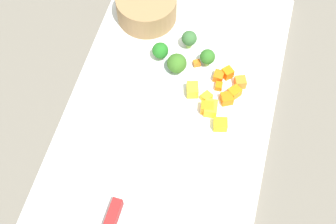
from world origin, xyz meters
The scene contains 20 objects.
ground_plane centered at (0.00, 0.00, 0.00)m, with size 4.00×4.00×0.00m, color #686156.
cutting_board centered at (0.00, 0.00, 0.01)m, with size 0.56×0.31×0.01m, color white.
prep_bowl centered at (0.18, 0.09, 0.04)m, with size 0.10×0.10×0.05m, color #957047.
chef_knife centered at (-0.11, 0.03, 0.02)m, with size 0.33×0.02×0.02m.
carrot_dice_0 centered at (0.09, -0.06, 0.02)m, with size 0.02×0.02×0.01m, color orange.
carrot_dice_1 centered at (0.05, -0.08, 0.02)m, with size 0.02×0.02×0.02m, color orange.
carrot_dice_2 centered at (0.07, -0.06, 0.02)m, with size 0.01×0.01×0.01m, color orange.
carrot_dice_3 centered at (0.02, -0.06, 0.02)m, with size 0.02×0.02×0.02m, color orange.
carrot_dice_4 centered at (0.09, -0.07, 0.02)m, with size 0.02×0.01×0.02m, color orange.
carrot_dice_5 centered at (0.06, -0.09, 0.02)m, with size 0.02×0.02×0.02m, color orange.
carrot_dice_6 centered at (0.10, -0.02, 0.02)m, with size 0.01×0.01×0.01m, color orange.
carrot_dice_7 centered at (0.08, -0.10, 0.02)m, with size 0.02×0.02×0.02m, color orange.
pepper_dice_0 centered at (0.02, -0.06, 0.02)m, with size 0.02×0.02×0.02m, color yellow.
pepper_dice_1 centered at (0.00, -0.08, 0.02)m, with size 0.02×0.02×0.02m, color yellow.
pepper_dice_2 centered at (0.04, -0.05, 0.02)m, with size 0.01×0.01×0.01m, color yellow.
pepper_dice_3 centered at (0.05, -0.03, 0.02)m, with size 0.02×0.02×0.02m, color yellow.
broccoli_floret_0 centered at (0.10, 0.04, 0.03)m, with size 0.03×0.03×0.03m.
broccoli_floret_1 centered at (0.14, 0.00, 0.03)m, with size 0.03×0.03×0.03m.
broccoli_floret_2 centered at (0.11, -0.04, 0.03)m, with size 0.02×0.02×0.03m.
broccoli_floret_3 centered at (0.08, 0.01, 0.03)m, with size 0.03×0.03×0.04m.
Camera 1 is at (-0.34, -0.09, 0.65)m, focal length 50.70 mm.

